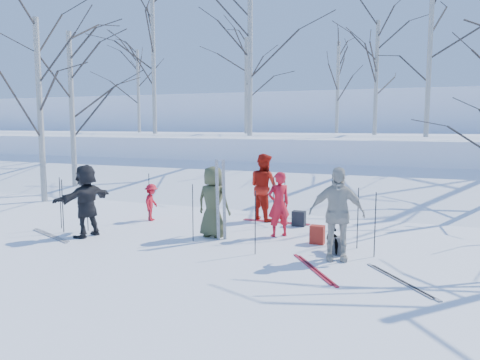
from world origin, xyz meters
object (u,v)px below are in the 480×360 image
at_px(skier_redor_behind, 264,187).
at_px(backpack_dark, 299,219).
at_px(skier_grey_west, 86,201).
at_px(skier_cream_east, 337,214).
at_px(backpack_grey, 338,246).
at_px(skier_olive_center, 213,202).
at_px(dog, 335,240).
at_px(skier_red_north, 279,204).
at_px(skier_red_seated, 151,202).
at_px(backpack_red, 317,235).

relative_size(skier_redor_behind, backpack_dark, 4.70).
xyz_separation_m(skier_grey_west, backpack_dark, (4.45, 3.03, -0.68)).
distance_m(skier_cream_east, backpack_grey, 0.84).
bearing_deg(backpack_grey, skier_olive_center, 172.06).
height_order(skier_redor_behind, dog, skier_redor_behind).
distance_m(skier_red_north, skier_cream_east, 2.21).
height_order(skier_redor_behind, skier_red_seated, skier_redor_behind).
relative_size(skier_cream_east, backpack_red, 4.46).
bearing_deg(skier_grey_west, backpack_grey, 106.41).
bearing_deg(skier_cream_east, skier_red_north, 125.97).
bearing_deg(skier_redor_behind, skier_red_seated, 54.70).
bearing_deg(skier_red_north, skier_olive_center, -16.36).
bearing_deg(skier_cream_east, skier_red_seated, 148.57).
xyz_separation_m(skier_olive_center, dog, (2.97, -0.28, -0.58)).
bearing_deg(skier_redor_behind, backpack_dark, -169.37).
relative_size(skier_cream_east, skier_grey_west, 1.07).
xyz_separation_m(skier_grey_west, dog, (5.82, 0.81, -0.60)).
height_order(skier_red_north, backpack_grey, skier_red_north).
height_order(skier_redor_behind, skier_cream_east, skier_redor_behind).
bearing_deg(backpack_red, skier_cream_east, -60.59).
bearing_deg(skier_red_seated, dog, -116.70).
height_order(skier_redor_behind, backpack_red, skier_redor_behind).
xyz_separation_m(skier_olive_center, backpack_grey, (3.07, -0.43, -0.66)).
bearing_deg(skier_cream_east, backpack_red, 106.91).
distance_m(skier_grey_west, backpack_dark, 5.43).
relative_size(backpack_red, backpack_dark, 1.05).
relative_size(skier_redor_behind, backpack_red, 4.48).
height_order(skier_cream_east, dog, skier_cream_east).
relative_size(skier_red_seated, skier_grey_west, 0.59).
xyz_separation_m(skier_olive_center, skier_cream_east, (3.09, -0.80, 0.08)).
xyz_separation_m(skier_red_north, skier_red_seated, (-3.86, 0.43, -0.27)).
xyz_separation_m(skier_olive_center, skier_red_north, (1.44, 0.66, -0.07)).
bearing_deg(dog, skier_red_seated, -45.23).
xyz_separation_m(skier_olive_center, skier_redor_behind, (0.47, 2.36, 0.09)).
bearing_deg(skier_cream_east, backpack_dark, 105.93).
distance_m(skier_olive_center, skier_grey_west, 3.05).
height_order(skier_grey_west, dog, skier_grey_west).
height_order(dog, backpack_dark, dog).
distance_m(skier_redor_behind, skier_red_seated, 3.19).
bearing_deg(backpack_red, dog, -49.13).
distance_m(dog, backpack_dark, 2.61).
height_order(skier_red_north, skier_cream_east, skier_cream_east).
bearing_deg(backpack_dark, dog, -58.44).
xyz_separation_m(skier_redor_behind, skier_red_seated, (-2.89, -1.28, -0.42)).
distance_m(backpack_red, backpack_grey, 0.94).
xyz_separation_m(skier_red_seated, backpack_red, (4.89, -0.79, -0.31)).
xyz_separation_m(skier_cream_east, skier_grey_west, (-5.94, -0.29, -0.06)).
relative_size(skier_red_seated, backpack_red, 2.47).
relative_size(skier_red_north, skier_red_seated, 1.51).
distance_m(skier_red_seated, backpack_red, 4.97).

